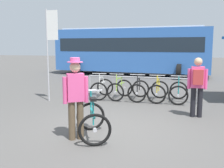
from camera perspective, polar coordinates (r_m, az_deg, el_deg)
The scene contains 12 objects.
ground_plane at distance 6.35m, azimuth -0.72°, elevation -9.78°, with size 80.00×80.00×0.00m, color #514F4C.
bike_rack_rail at distance 9.45m, azimuth 6.19°, elevation 0.44°, with size 3.91×0.08×0.88m.
racked_bike_white at distance 10.03m, azimuth -2.15°, elevation -0.89°, with size 0.74×1.14×0.97m.
racked_bike_lime at distance 9.84m, azimuth 1.72°, elevation -1.07°, with size 0.75×1.15×0.97m.
racked_bike_black at distance 9.69m, azimuth 5.74°, elevation -1.25°, with size 0.71×1.13×0.97m.
racked_bike_yellow at distance 9.59m, azimuth 9.85°, elevation -1.43°, with size 0.67×1.09×0.97m.
racked_bike_teal at distance 9.54m, azimuth 14.04°, elevation -1.61°, with size 0.68×1.10×0.97m.
featured_bicycle at distance 5.82m, azimuth -4.27°, elevation -6.91°, with size 1.05×1.26×0.97m.
person_with_featured_bike at distance 5.55m, azimuth -7.80°, elevation -2.38°, with size 0.46×0.36×1.72m.
pedestrian_with_backpack at distance 7.59m, azimuth 17.81°, elevation 0.10°, with size 0.53×0.35×1.64m.
bus_distant at distance 17.68m, azimuth 4.15°, elevation 7.54°, with size 10.16×3.91×3.08m.
banner_flag at distance 9.56m, azimuth -13.05°, elevation 9.66°, with size 0.45×0.05×3.20m.
Camera 1 is at (1.72, -5.78, 1.97)m, focal length 42.70 mm.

